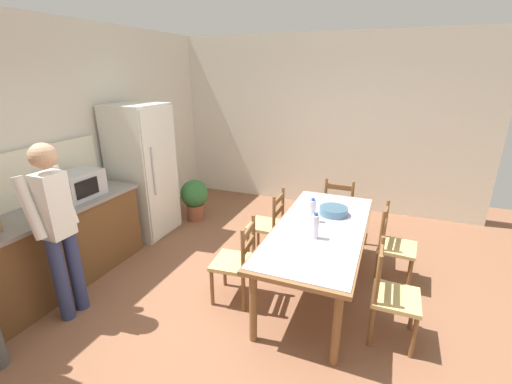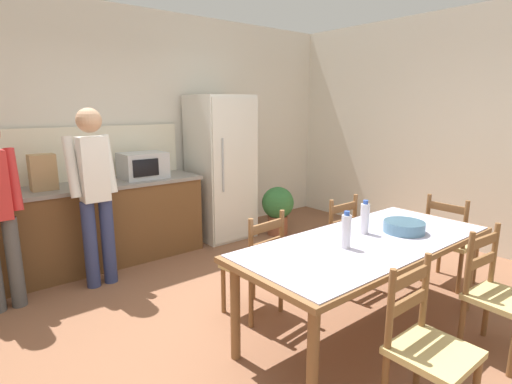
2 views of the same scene
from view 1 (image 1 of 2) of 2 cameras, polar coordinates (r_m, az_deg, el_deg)
name	(u,v)px [view 1 (image 1 of 2)]	position (r m, az deg, el deg)	size (l,w,h in m)	color
ground_plane	(255,311)	(3.69, -0.21, -19.20)	(8.32, 8.32, 0.00)	brown
wall_back	(40,150)	(4.67, -32.27, 5.96)	(6.52, 0.12, 2.90)	silver
wall_right	(326,124)	(6.08, 11.61, 11.09)	(0.12, 5.20, 2.90)	silver
kitchen_counter	(14,269)	(4.21, -35.32, -10.37)	(2.98, 0.66, 0.92)	brown
refrigerator	(143,171)	(5.18, -18.36, 3.30)	(0.72, 0.73, 1.89)	silver
microwave	(78,185)	(4.43, -27.54, 1.11)	(0.50, 0.39, 0.30)	#B2B7BC
dining_table	(320,233)	(3.71, 10.59, -6.75)	(2.17, 0.93, 0.76)	brown
bottle_near_centre	(315,226)	(3.38, 9.86, -5.67)	(0.07, 0.07, 0.27)	silver
bottle_off_centre	(312,211)	(3.74, 9.39, -3.08)	(0.07, 0.07, 0.27)	silver
serving_bowl	(334,210)	(3.99, 12.79, -3.01)	(0.32, 0.32, 0.09)	slate
chair_head_end	(339,209)	(5.05, 13.62, -2.69)	(0.40, 0.42, 0.91)	brown
chair_side_far_left	(236,262)	(3.62, -3.28, -11.53)	(0.46, 0.44, 0.91)	brown
chair_side_far_right	(268,225)	(4.42, 2.06, -5.46)	(0.42, 0.40, 0.91)	brown
chair_side_near_left	(392,296)	(3.37, 21.66, -15.74)	(0.42, 0.40, 0.91)	brown
chair_side_near_right	(394,246)	(4.21, 21.97, -8.30)	(0.45, 0.43, 0.91)	brown
person_at_counter	(57,224)	(3.66, -30.27, -4.67)	(0.44, 0.30, 1.74)	navy
potted_plant	(194,197)	(5.60, -10.22, -0.83)	(0.44, 0.44, 0.67)	brown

